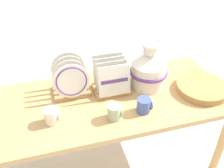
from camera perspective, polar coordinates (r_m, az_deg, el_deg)
The scene contains 9 objects.
ground_plane at distance 2.09m, azimuth 0.00°, elevation -16.29°, with size 14.00×14.00×0.00m, color silver.
display_table at distance 1.69m, azimuth 0.00°, elevation -4.98°, with size 1.49×0.65×0.61m.
ceramic_vase at distance 1.70m, azimuth 7.99°, elevation 3.46°, with size 0.25×0.25×0.32m.
dish_rack_round_plates at distance 1.65m, azimuth -8.99°, elevation 0.65°, with size 0.23×0.19×0.24m.
dish_rack_square_plates at distance 1.66m, azimuth -0.20°, elevation 0.74°, with size 0.23×0.19×0.22m.
wicker_charger_stack at distance 1.79m, azimuth 19.01°, elevation -0.73°, with size 0.33×0.33×0.04m.
mug_sage_glaze at distance 1.48m, azimuth 0.65°, elevation -6.04°, with size 0.09×0.08×0.09m.
mug_cream_glaze at distance 1.49m, azimuth -12.89°, elevation -6.75°, with size 0.09×0.08×0.09m.
mug_cobalt_glaze at distance 1.53m, azimuth 7.03°, elevation -4.58°, with size 0.09×0.08×0.09m.
Camera 1 is at (-0.34, -1.23, 1.65)m, focal length 42.00 mm.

